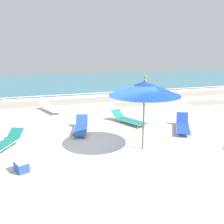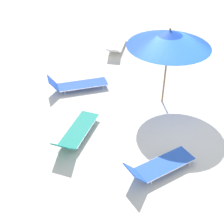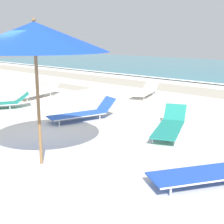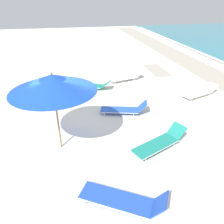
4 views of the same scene
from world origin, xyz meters
name	(u,v)px [view 2 (image 2 of 4)]	position (x,y,z in m)	size (l,w,h in m)	color
ground_plane	(176,122)	(0.00, 0.01, -0.08)	(60.00, 60.00, 0.16)	silver
beach_umbrella	(169,38)	(0.99, -0.55, 2.39)	(2.68, 2.68, 2.72)	olive
sun_lounger_beside_umbrella	(117,45)	(5.10, -2.61, 0.20)	(1.70, 2.22, 0.48)	white
sun_lounger_near_water_left	(77,84)	(3.80, 0.99, 0.22)	(1.63, 2.18, 0.63)	blue
sun_lounger_mid_beach_pair_a	(76,132)	(1.72, 2.83, 0.21)	(1.43, 2.22, 0.57)	#1E8475
sun_lounger_mid_beach_pair_b	(159,166)	(-0.92, 2.23, 0.22)	(1.12, 2.12, 0.60)	blue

